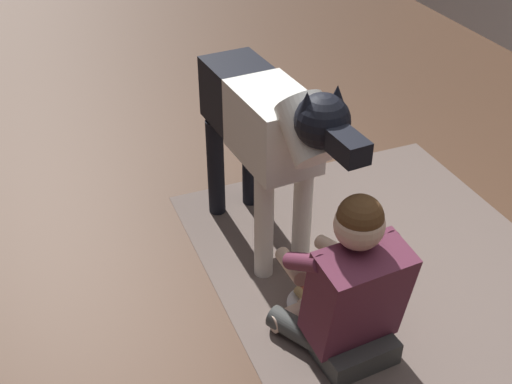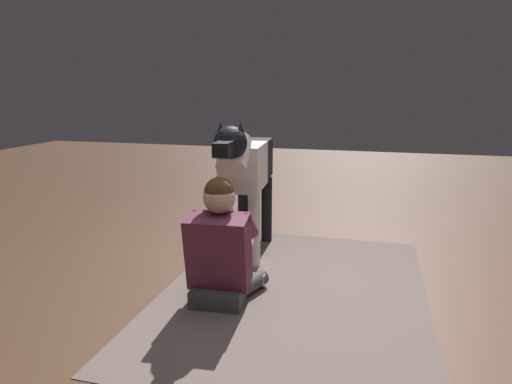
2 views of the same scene
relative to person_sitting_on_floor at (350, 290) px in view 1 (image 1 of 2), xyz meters
The scene contains 5 objects.
ground_plane 0.43m from the person_sitting_on_floor, 98.07° to the left, with size 15.20×15.20×0.00m, color #513525.
area_rug 0.61m from the person_sitting_on_floor, 115.25° to the left, with size 2.46×1.79×0.01m, color #6C5C54.
person_sitting_on_floor is the anchor object (origin of this frame).
large_dog 0.89m from the person_sitting_on_floor, behind, with size 1.47×0.37×1.17m.
hot_dog_on_plate 0.44m from the person_sitting_on_floor, behind, with size 0.25×0.25×0.06m.
Camera 1 is at (1.78, -1.38, 2.27)m, focal length 44.87 mm.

